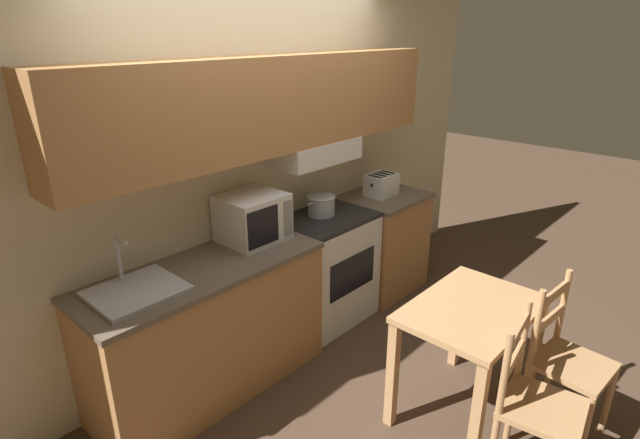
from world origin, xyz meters
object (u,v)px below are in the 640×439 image
(stove_range, at_px, (326,268))
(microwave, at_px, (252,218))
(toaster, at_px, (381,185))
(dining_table, at_px, (470,327))
(cooking_pot, at_px, (321,205))
(sink_basin, at_px, (136,290))
(chair_left_of_table, at_px, (535,405))
(chair_right_of_table, at_px, (566,362))

(stove_range, distance_m, microwave, 0.89)
(toaster, height_order, dining_table, toaster)
(dining_table, bearing_deg, stove_range, 80.28)
(cooking_pot, height_order, dining_table, cooking_pot)
(toaster, distance_m, sink_basin, 2.27)
(dining_table, xyz_separation_m, chair_left_of_table, (-0.21, -0.47, -0.15))
(toaster, bearing_deg, chair_left_of_table, -122.31)
(stove_range, xyz_separation_m, chair_left_of_table, (-0.44, -1.81, 0.01))
(dining_table, distance_m, chair_left_of_table, 0.54)
(microwave, bearing_deg, chair_right_of_table, -69.83)
(microwave, bearing_deg, dining_table, -73.09)
(toaster, distance_m, dining_table, 1.67)
(cooking_pot, xyz_separation_m, toaster, (0.70, -0.06, 0.01))
(sink_basin, relative_size, dining_table, 0.55)
(toaster, xyz_separation_m, chair_left_of_table, (-1.14, -1.81, -0.52))
(toaster, relative_size, chair_left_of_table, 0.29)
(stove_range, relative_size, chair_right_of_table, 0.95)
(sink_basin, distance_m, chair_left_of_table, 2.16)
(dining_table, bearing_deg, chair_right_of_table, -60.96)
(dining_table, height_order, chair_left_of_table, chair_left_of_table)
(microwave, height_order, chair_left_of_table, microwave)
(microwave, distance_m, dining_table, 1.54)
(cooking_pot, bearing_deg, chair_right_of_table, -89.12)
(cooking_pot, bearing_deg, toaster, -4.67)
(microwave, relative_size, chair_left_of_table, 0.44)
(sink_basin, bearing_deg, stove_range, 0.58)
(microwave, xyz_separation_m, dining_table, (0.43, -1.41, -0.44))
(stove_range, height_order, cooking_pot, cooking_pot)
(stove_range, height_order, toaster, toaster)
(sink_basin, height_order, dining_table, sink_basin)
(chair_left_of_table, bearing_deg, sink_basin, 114.10)
(dining_table, bearing_deg, sink_basin, 135.40)
(cooking_pot, height_order, microwave, microwave)
(cooking_pot, distance_m, microwave, 0.67)
(dining_table, relative_size, chair_left_of_table, 0.92)
(chair_right_of_table, bearing_deg, chair_left_of_table, -175.65)
(microwave, bearing_deg, chair_left_of_table, -83.41)
(stove_range, xyz_separation_m, cooking_pot, (0.01, 0.06, 0.52))
(toaster, relative_size, sink_basin, 0.58)
(cooking_pot, height_order, sink_basin, sink_basin)
(microwave, distance_m, toaster, 1.36)
(microwave, xyz_separation_m, chair_right_of_table, (0.69, -1.88, -0.59))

